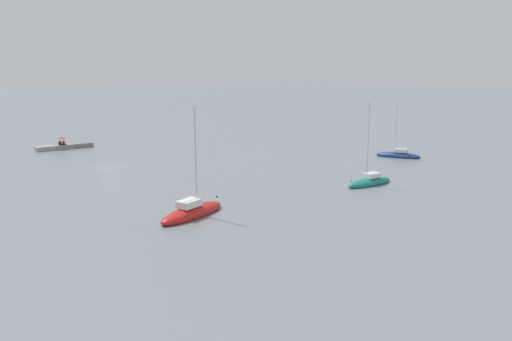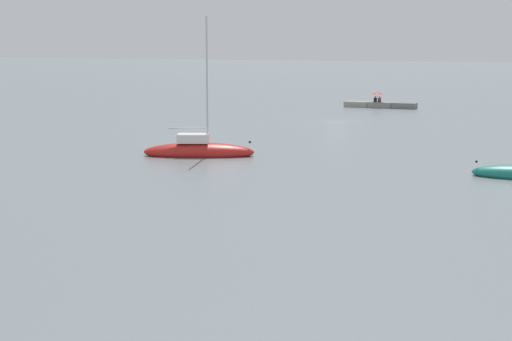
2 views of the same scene
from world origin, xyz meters
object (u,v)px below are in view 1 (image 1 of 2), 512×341
(sailboat_teal_far, at_px, (370,182))
(sailboat_navy_outer, at_px, (398,155))
(sailboat_red_near, at_px, (192,212))
(person_seated_maroon_left, at_px, (64,143))
(person_seated_dark_right, at_px, (60,143))
(umbrella_open_red, at_px, (61,138))

(sailboat_teal_far, distance_m, sailboat_navy_outer, 19.68)
(sailboat_red_near, distance_m, sailboat_teal_far, 22.75)
(person_seated_maroon_left, bearing_deg, sailboat_teal_far, 101.69)
(person_seated_maroon_left, distance_m, sailboat_navy_outer, 52.59)
(person_seated_maroon_left, distance_m, sailboat_red_near, 45.94)
(person_seated_dark_right, distance_m, umbrella_open_red, 0.91)
(umbrella_open_red, distance_m, sailboat_red_near, 46.01)
(sailboat_navy_outer, bearing_deg, person_seated_maroon_left, 106.23)
(person_seated_dark_right, xyz_separation_m, sailboat_red_near, (2.03, 45.94, -0.57))
(sailboat_navy_outer, bearing_deg, sailboat_teal_far, -179.30)
(person_seated_maroon_left, relative_size, umbrella_open_red, 0.50)
(sailboat_teal_far, relative_size, sailboat_navy_outer, 1.25)
(person_seated_dark_right, bearing_deg, person_seated_maroon_left, 160.10)
(sailboat_teal_far, bearing_deg, person_seated_maroon_left, 22.96)
(sailboat_teal_far, bearing_deg, umbrella_open_red, 23.23)
(person_seated_maroon_left, relative_size, sailboat_red_near, 0.07)
(umbrella_open_red, bearing_deg, sailboat_red_near, 87.14)
(person_seated_maroon_left, height_order, sailboat_red_near, sailboat_red_near)
(umbrella_open_red, relative_size, sailboat_teal_far, 0.15)
(sailboat_red_near, height_order, sailboat_navy_outer, sailboat_red_near)
(person_seated_dark_right, bearing_deg, umbrella_open_red, 166.47)
(umbrella_open_red, height_order, sailboat_navy_outer, sailboat_navy_outer)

